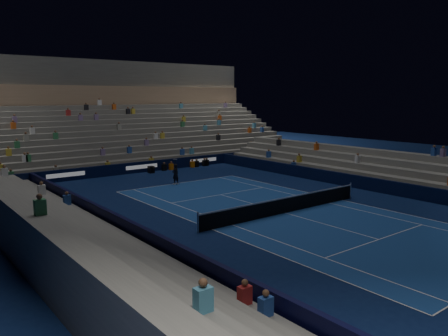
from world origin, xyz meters
TOP-DOWN VIEW (x-y plane):
  - ground at (0.00, 0.00)m, footprint 90.00×90.00m
  - court_surface at (0.00, 0.00)m, footprint 10.97×23.77m
  - sponsor_barrier_far at (0.00, 18.50)m, footprint 44.00×0.25m
  - sponsor_barrier_east at (9.70, 0.00)m, footprint 0.25×37.00m
  - sponsor_barrier_west at (-9.70, 0.00)m, footprint 0.25×37.00m
  - grandstand_main at (0.00, 27.90)m, footprint 44.00×15.20m
  - grandstand_east at (13.17, 0.00)m, footprint 5.00×37.00m
  - grandstand_west at (-13.17, 0.00)m, footprint 5.00×37.00m
  - tennis_net at (0.00, 0.00)m, footprint 12.90×0.10m
  - tennis_player at (-0.55, 11.60)m, footprint 0.67×0.51m
  - broadcast_camera at (0.57, 17.62)m, footprint 0.49×0.94m

SIDE VIEW (x-z plane):
  - ground at x=0.00m, z-range 0.00..0.00m
  - court_surface at x=0.00m, z-range 0.00..0.01m
  - broadcast_camera at x=0.57m, z-range 0.01..0.64m
  - sponsor_barrier_far at x=0.00m, z-range 0.00..1.00m
  - sponsor_barrier_east at x=9.70m, z-range 0.00..1.00m
  - sponsor_barrier_west at x=-9.70m, z-range 0.00..1.00m
  - tennis_net at x=0.00m, z-range -0.05..1.05m
  - tennis_player at x=-0.55m, z-range 0.00..1.67m
  - grandstand_east at x=13.17m, z-range -0.33..2.17m
  - grandstand_west at x=-13.17m, z-range -0.33..2.17m
  - grandstand_main at x=0.00m, z-range -2.22..8.98m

